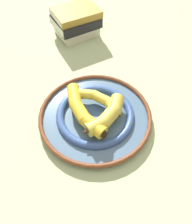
{
  "coord_description": "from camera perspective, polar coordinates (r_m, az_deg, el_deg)",
  "views": [
    {
      "loc": [
        -0.26,
        0.24,
        0.54
      ],
      "look_at": [
        -0.0,
        -0.04,
        0.04
      ],
      "focal_mm": 35.0,
      "sensor_mm": 36.0,
      "label": 1
    }
  ],
  "objects": [
    {
      "name": "banana_a",
      "position": [
        0.6,
        2.75,
        -1.17
      ],
      "size": [
        0.06,
        0.18,
        0.04
      ],
      "rotation": [
        0.0,
        0.0,
        4.79
      ],
      "color": "gold",
      "rests_on": "decorative_bowl"
    },
    {
      "name": "decorative_bowl",
      "position": [
        0.65,
        -0.0,
        -1.1
      ],
      "size": [
        0.33,
        0.33,
        0.03
      ],
      "color": "slate",
      "rests_on": "ground_plane"
    },
    {
      "name": "book_stack",
      "position": [
        0.95,
        -5.28,
        22.36
      ],
      "size": [
        0.19,
        0.21,
        0.11
      ],
      "rotation": [
        0.0,
        0.0,
        1.15
      ],
      "color": "silver",
      "rests_on": "ground_plane"
    },
    {
      "name": "ground_plane",
      "position": [
        0.65,
        -2.45,
        -3.74
      ],
      "size": [
        2.8,
        2.8,
        0.0
      ],
      "primitive_type": "plane",
      "color": "#B2C693"
    },
    {
      "name": "banana_b",
      "position": [
        0.64,
        1.22,
        3.05
      ],
      "size": [
        0.17,
        0.06,
        0.03
      ],
      "rotation": [
        0.0,
        0.0,
        6.43
      ],
      "color": "yellow",
      "rests_on": "decorative_bowl"
    },
    {
      "name": "banana_c",
      "position": [
        0.62,
        -3.73,
        0.64
      ],
      "size": [
        0.21,
        0.1,
        0.04
      ],
      "rotation": [
        0.0,
        0.0,
        9.08
      ],
      "color": "gold",
      "rests_on": "decorative_bowl"
    }
  ]
}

